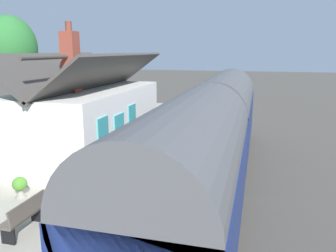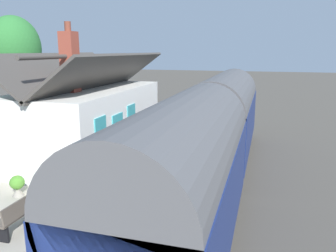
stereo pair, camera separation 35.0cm
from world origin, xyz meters
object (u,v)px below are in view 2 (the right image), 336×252
train (211,135)px  planter_bench_left (176,122)px  bench_mid_platform (19,213)px  tree_mid_background (14,48)px  bench_platform_end (178,109)px  planter_under_sign (150,123)px  bench_near_building (165,120)px  station_building (89,119)px  planter_corner_building (143,117)px  station_sign_board (187,104)px  planter_bench_right (17,185)px

train → planter_bench_left: train is taller
train → bench_mid_platform: bearing=148.1°
bench_mid_platform → planter_bench_left: 12.12m
train → tree_mid_background: (6.27, 14.01, 3.34)m
bench_platform_end → planter_under_sign: size_ratio=1.40×
train → bench_platform_end: bearing=21.4°
bench_near_building → tree_mid_background: 11.18m
bench_platform_end → planter_bench_left: 4.29m
station_building → bench_platform_end: bearing=-8.2°
planter_corner_building → tree_mid_background: size_ratio=0.12×
station_building → bench_near_building: (5.68, -1.73, -1.10)m
bench_mid_platform → planter_under_sign: size_ratio=1.40×
station_building → station_sign_board: bearing=-18.5°
planter_under_sign → tree_mid_background: tree_mid_background is taller
planter_bench_left → tree_mid_background: 11.80m
station_building → tree_mid_background: tree_mid_background is taller
station_building → planter_under_sign: 5.77m
station_building → planter_corner_building: station_building is taller
planter_bench_left → bench_mid_platform: bearing=175.9°
bench_near_building → planter_under_sign: 0.94m
bench_platform_end → planter_under_sign: 4.35m
station_building → bench_mid_platform: bearing=-166.7°
station_building → bench_mid_platform: size_ratio=5.89×
train → planter_under_sign: (5.77, 4.55, -0.96)m
planter_bench_right → tree_mid_background: 14.40m
train → planter_bench_right: 7.03m
station_building → train: bearing=-92.2°
planter_under_sign → planter_bench_right: planter_bench_right is taller
bench_platform_end → planter_bench_right: bench_platform_end is taller
bench_mid_platform → bench_platform_end: 16.27m
bench_platform_end → station_sign_board: (-2.19, -1.15, 0.71)m
planter_bench_left → station_building: bearing=157.2°
bench_mid_platform → station_sign_board: 14.14m
bench_mid_platform → planter_under_sign: (11.97, 0.70, -0.17)m
bench_platform_end → planter_bench_left: bearing=-167.0°
station_sign_board → bench_mid_platform: bearing=175.7°
planter_corner_building → planter_under_sign: bearing=-147.9°
planter_bench_left → tree_mid_background: size_ratio=0.11×
planter_under_sign → train: bearing=-141.8°
bench_near_building → planter_corner_building: size_ratio=1.53×
planter_corner_building → planter_bench_right: (-11.98, -0.27, 0.09)m
planter_bench_left → station_sign_board: station_sign_board is taller
train → bench_mid_platform: size_ratio=12.82×
bench_mid_platform → station_building: bearing=13.3°
bench_near_building → planter_corner_building: bearing=50.8°
station_building → bench_platform_end: size_ratio=5.90×
train → bench_mid_platform: train is taller
bench_mid_platform → planter_under_sign: bearing=3.3°
planter_bench_right → tree_mid_background: tree_mid_background is taller
planter_corner_building → planter_bench_left: planter_bench_left is taller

